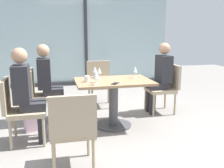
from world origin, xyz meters
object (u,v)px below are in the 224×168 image
at_px(wine_glass_1, 96,76).
at_px(cell_phone_on_table, 115,83).
at_px(chair_front_left, 72,127).
at_px(wine_glass_0, 96,74).
at_px(dining_table_main, 113,94).
at_px(person_far_left, 48,79).
at_px(person_side_end, 27,91).
at_px(wine_glass_3, 95,69).
at_px(handbag_0, 35,121).
at_px(chair_near_window, 100,81).
at_px(chair_far_left, 42,92).
at_px(wine_glass_4, 135,70).
at_px(wine_glass_2, 99,70).
at_px(chair_side_end, 19,107).
at_px(person_far_right, 160,75).
at_px(coffee_cup, 87,79).
at_px(chair_far_right, 165,85).

height_order(wine_glass_1, cell_phone_on_table, wine_glass_1).
height_order(chair_front_left, wine_glass_0, wine_glass_0).
height_order(dining_table_main, person_far_left, person_far_left).
bearing_deg(person_side_end, dining_table_main, 13.98).
bearing_deg(wine_glass_3, cell_phone_on_table, -69.22).
xyz_separation_m(dining_table_main, handbag_0, (-1.18, 0.10, -0.38)).
distance_m(chair_near_window, person_side_end, 1.93).
height_order(chair_far_left, wine_glass_4, wine_glass_4).
height_order(chair_near_window, wine_glass_4, wine_glass_4).
bearing_deg(chair_far_left, dining_table_main, -23.07).
bearing_deg(wine_glass_2, chair_side_end, -158.06).
height_order(chair_near_window, wine_glass_0, wine_glass_0).
bearing_deg(chair_near_window, wine_glass_2, -100.73).
height_order(dining_table_main, person_far_right, person_far_right).
bearing_deg(coffee_cup, chair_front_left, -105.20).
relative_size(wine_glass_0, cell_phone_on_table, 1.28).
xyz_separation_m(chair_side_end, wine_glass_1, (1.02, 0.04, 0.37)).
bearing_deg(wine_glass_2, chair_front_left, -111.61).
distance_m(wine_glass_1, handbag_0, 1.19).
distance_m(wine_glass_2, wine_glass_3, 0.12).
height_order(chair_side_end, person_far_left, person_far_left).
height_order(wine_glass_0, cell_phone_on_table, wine_glass_0).
bearing_deg(wine_glass_1, chair_far_right, 27.62).
distance_m(wine_glass_0, cell_phone_on_table, 0.31).
distance_m(chair_side_end, person_far_right, 2.43).
xyz_separation_m(chair_front_left, handbag_0, (-0.47, 1.27, -0.36)).
height_order(person_far_left, wine_glass_1, person_far_left).
relative_size(person_far_left, person_far_right, 1.00).
relative_size(dining_table_main, person_side_end, 0.91).
bearing_deg(wine_glass_2, person_side_end, -155.99).
xyz_separation_m(dining_table_main, chair_near_window, (0.00, 1.17, -0.02)).
height_order(wine_glass_1, wine_glass_3, same).
distance_m(person_side_end, wine_glass_1, 0.93).
bearing_deg(coffee_cup, wine_glass_3, 60.92).
bearing_deg(chair_side_end, chair_far_right, 17.56).
bearing_deg(handbag_0, person_far_left, 40.94).
bearing_deg(chair_far_left, chair_near_window, 33.42).
relative_size(chair_far_right, coffee_cup, 9.67).
relative_size(coffee_cup, cell_phone_on_table, 0.62).
distance_m(dining_table_main, chair_far_right, 1.17).
relative_size(chair_far_right, cell_phone_on_table, 6.04).
distance_m(person_far_left, person_side_end, 0.81).
bearing_deg(wine_glass_0, person_far_right, 25.01).
distance_m(person_far_left, wine_glass_3, 0.77).
bearing_deg(cell_phone_on_table, wine_glass_3, 150.38).
bearing_deg(person_far_right, person_far_left, -180.00).
distance_m(chair_far_left, person_side_end, 0.80).
bearing_deg(wine_glass_3, chair_side_end, -152.27).
relative_size(person_far_left, person_side_end, 1.00).
distance_m(person_far_left, cell_phone_on_table, 1.17).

